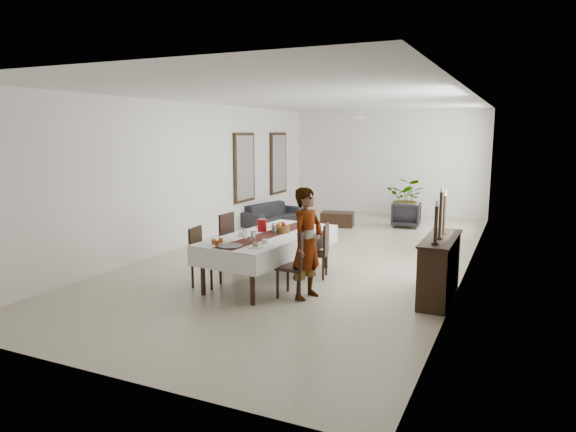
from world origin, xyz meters
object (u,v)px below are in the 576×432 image
Objects in this scene: dining_table_top at (270,236)px; sideboard_body at (439,269)px; sofa at (272,214)px; red_pitcher at (262,225)px; woman at (307,243)px.

sideboard_body reaches higher than dining_table_top.
sideboard_body is 7.11m from sofa.
sideboard_body is at bearing 0.39° from red_pitcher.
red_pitcher is at bearing 149.04° from dining_table_top.
sofa is at bearing 114.50° from red_pitcher.
red_pitcher reaches higher than sofa.
sofa is at bearing 45.60° from woman.
woman is at bearing -33.36° from red_pitcher.
sideboard_body is at bearing 10.10° from dining_table_top.
dining_table_top is 1.65× the size of sideboard_body.
sofa is (-3.38, 5.59, -0.58)m from woman.
red_pitcher is 1.42m from woman.
dining_table_top is 1.33× the size of sofa.
red_pitcher is 0.11× the size of sofa.
dining_table_top reaches higher than sofa.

